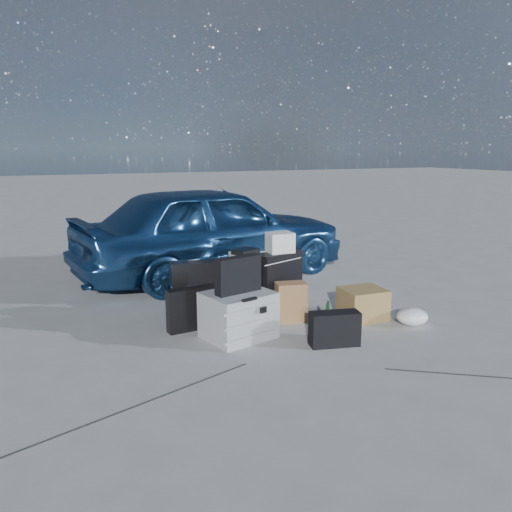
{
  "coord_description": "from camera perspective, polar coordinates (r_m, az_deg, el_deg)",
  "views": [
    {
      "loc": [
        -2.06,
        -3.46,
        1.6
      ],
      "look_at": [
        -0.08,
        0.85,
        0.58
      ],
      "focal_mm": 35.0,
      "sensor_mm": 36.0,
      "label": 1
    }
  ],
  "objects": [
    {
      "name": "messenger_bag",
      "position": [
        4.21,
        8.97,
        -8.22
      ],
      "size": [
        0.44,
        0.25,
        0.29
      ],
      "primitive_type": "cube",
      "rotation": [
        0.0,
        0.0,
        -0.25
      ],
      "color": "black",
      "rests_on": "ground"
    },
    {
      "name": "cardboard_box",
      "position": [
        4.9,
        12.09,
        -5.35
      ],
      "size": [
        0.42,
        0.37,
        0.3
      ],
      "primitive_type": "cube",
      "rotation": [
        0.0,
        0.0,
        -0.07
      ],
      "color": "#9C8044",
      "rests_on": "ground"
    },
    {
      "name": "white_carton",
      "position": [
        4.84,
        2.77,
        1.56
      ],
      "size": [
        0.25,
        0.21,
        0.19
      ],
      "primitive_type": "cube",
      "rotation": [
        0.0,
        0.0,
        -0.07
      ],
      "color": "silver",
      "rests_on": "suitcase_right"
    },
    {
      "name": "suitcase_right",
      "position": [
        4.93,
        2.59,
        -3.04
      ],
      "size": [
        0.54,
        0.35,
        0.61
      ],
      "primitive_type": "cube",
      "rotation": [
        0.0,
        0.0,
        0.35
      ],
      "color": "black",
      "rests_on": "ground"
    },
    {
      "name": "laptop_bag",
      "position": [
        4.22,
        -2.05,
        -2.15
      ],
      "size": [
        0.43,
        0.19,
        0.31
      ],
      "primitive_type": "cube",
      "rotation": [
        0.0,
        0.0,
        0.22
      ],
      "color": "black",
      "rests_on": "pelican_case"
    },
    {
      "name": "kraft_bag",
      "position": [
        4.73,
        4.0,
        -5.26
      ],
      "size": [
        0.31,
        0.23,
        0.37
      ],
      "primitive_type": "cube",
      "rotation": [
        0.0,
        0.0,
        -0.23
      ],
      "color": "#8E5B3E",
      "rests_on": "ground"
    },
    {
      "name": "green_bottle",
      "position": [
        4.35,
        8.15,
        -7.31
      ],
      "size": [
        0.09,
        0.09,
        0.32
      ],
      "primitive_type": "cylinder",
      "rotation": [
        0.0,
        0.0,
        -0.12
      ],
      "color": "#0F3218",
      "rests_on": "ground"
    },
    {
      "name": "car",
      "position": [
        6.33,
        -4.95,
        2.96
      ],
      "size": [
        3.63,
        1.87,
        1.18
      ],
      "primitive_type": "imported",
      "rotation": [
        0.0,
        0.0,
        1.71
      ],
      "color": "#295B94",
      "rests_on": "ground"
    },
    {
      "name": "plastic_bag",
      "position": [
        4.86,
        17.42,
        -6.62
      ],
      "size": [
        0.35,
        0.32,
        0.16
      ],
      "primitive_type": "ellipsoid",
      "rotation": [
        0.0,
        0.0,
        -0.3
      ],
      "color": "silver",
      "rests_on": "ground"
    },
    {
      "name": "ground",
      "position": [
        4.33,
        5.7,
        -9.56
      ],
      "size": [
        60.0,
        60.0,
        0.0
      ],
      "primitive_type": "plane",
      "color": "#A1A19D",
      "rests_on": "ground"
    },
    {
      "name": "flat_box_black",
      "position": [
        5.45,
        -1.2,
        0.54
      ],
      "size": [
        0.31,
        0.27,
        0.06
      ],
      "primitive_type": "cube",
      "rotation": [
        0.0,
        0.0,
        0.37
      ],
      "color": "black",
      "rests_on": "flat_box_white"
    },
    {
      "name": "pelican_case",
      "position": [
        4.32,
        -2.03,
        -6.75
      ],
      "size": [
        0.64,
        0.57,
        0.4
      ],
      "primitive_type": "cube",
      "rotation": [
        0.0,
        0.0,
        0.23
      ],
      "color": "#A5A7AA",
      "rests_on": "ground"
    },
    {
      "name": "suitcase_left",
      "position": [
        4.69,
        -6.93,
        -4.12
      ],
      "size": [
        0.47,
        0.22,
        0.58
      ],
      "primitive_type": "cube",
      "rotation": [
        0.0,
        0.0,
        -0.14
      ],
      "color": "black",
      "rests_on": "ground"
    },
    {
      "name": "duffel_bag",
      "position": [
        5.52,
        -1.14,
        -2.53
      ],
      "size": [
        0.85,
        0.5,
        0.4
      ],
      "primitive_type": "cube",
      "rotation": [
        0.0,
        0.0,
        0.2
      ],
      "color": "black",
      "rests_on": "ground"
    },
    {
      "name": "flat_box_white",
      "position": [
        5.45,
        -0.95,
        -0.15
      ],
      "size": [
        0.5,
        0.44,
        0.07
      ],
      "primitive_type": "cube",
      "rotation": [
        0.0,
        0.0,
        -0.36
      ],
      "color": "silver",
      "rests_on": "duffel_bag"
    },
    {
      "name": "briefcase",
      "position": [
        4.54,
        -7.06,
        -5.95
      ],
      "size": [
        0.51,
        0.16,
        0.39
      ],
      "primitive_type": "cube",
      "rotation": [
        0.0,
        0.0,
        0.09
      ],
      "color": "black",
      "rests_on": "ground"
    }
  ]
}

